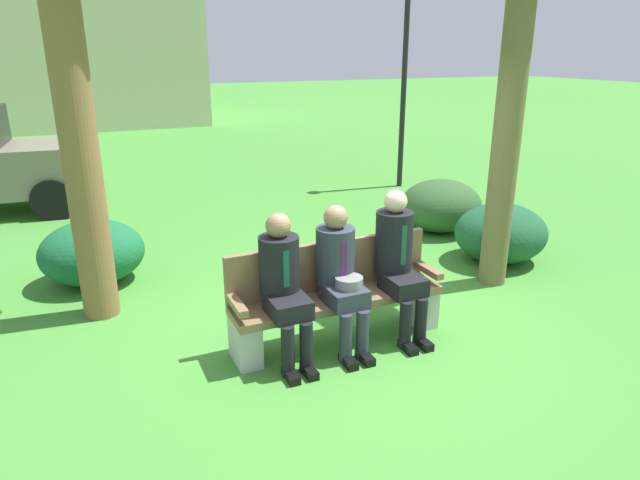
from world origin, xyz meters
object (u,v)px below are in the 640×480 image
object	(u,v)px
seated_man_right	(398,257)
shrub_far_lawn	(92,252)
park_bench	(336,296)
seated_man_left	(283,281)
shrub_near_bench	(501,233)
street_lamp	(405,63)
seated_man_middle	(340,272)
shrub_mid_lawn	(441,206)

from	to	relation	value
seated_man_right	shrub_far_lawn	bearing A→B (deg)	135.75
park_bench	seated_man_left	bearing A→B (deg)	-166.74
seated_man_left	seated_man_right	bearing A→B (deg)	0.40
shrub_far_lawn	seated_man_left	bearing A→B (deg)	-60.39
seated_man_right	shrub_far_lawn	size ratio (longest dim) A/B	1.18
seated_man_left	shrub_near_bench	world-z (taller)	seated_man_left
seated_man_right	street_lamp	distance (m)	6.20
seated_man_middle	street_lamp	bearing A→B (deg)	53.25
park_bench	shrub_near_bench	distance (m)	2.91
seated_man_left	shrub_far_lawn	xyz separation A→B (m)	(-1.39, 2.44, -0.36)
park_bench	seated_man_middle	size ratio (longest dim) A/B	1.52
seated_man_middle	shrub_far_lawn	bearing A→B (deg)	127.96
seated_man_left	shrub_near_bench	distance (m)	3.48
park_bench	seated_man_right	bearing A→B (deg)	-12.04
shrub_near_bench	shrub_far_lawn	size ratio (longest dim) A/B	1.01
shrub_near_bench	seated_man_right	bearing A→B (deg)	-153.69
seated_man_left	seated_man_right	world-z (taller)	seated_man_right
seated_man_middle	seated_man_right	bearing A→B (deg)	1.25
park_bench	shrub_mid_lawn	distance (m)	3.62
seated_man_middle	seated_man_right	size ratio (longest dim) A/B	0.95
seated_man_left	seated_man_middle	world-z (taller)	seated_man_middle
seated_man_left	street_lamp	bearing A→B (deg)	49.63
shrub_mid_lawn	street_lamp	world-z (taller)	street_lamp
seated_man_left	shrub_near_bench	size ratio (longest dim) A/B	1.10
seated_man_left	shrub_mid_lawn	xyz separation A→B (m)	(3.35, 2.42, -0.34)
shrub_near_bench	street_lamp	xyz separation A→B (m)	(1.03, 4.00, 1.93)
park_bench	street_lamp	bearing A→B (deg)	52.69
seated_man_middle	park_bench	bearing A→B (deg)	79.90
seated_man_middle	shrub_near_bench	xyz separation A→B (m)	(2.77, 1.09, -0.35)
park_bench	shrub_far_lawn	size ratio (longest dim) A/B	1.70
park_bench	seated_man_right	size ratio (longest dim) A/B	1.44
seated_man_left	street_lamp	distance (m)	6.85
shrub_near_bench	shrub_far_lawn	xyz separation A→B (m)	(-4.68, 1.36, -0.00)
park_bench	seated_man_left	distance (m)	0.63
shrub_near_bench	seated_man_middle	bearing A→B (deg)	-158.51
seated_man_left	street_lamp	xyz separation A→B (m)	(4.32, 5.08, 1.58)
seated_man_left	seated_man_right	distance (m)	1.11
park_bench	seated_man_left	xyz separation A→B (m)	(-0.55, -0.13, 0.29)
park_bench	seated_man_middle	distance (m)	0.32
park_bench	shrub_mid_lawn	size ratio (longest dim) A/B	1.62
seated_man_left	street_lamp	size ratio (longest dim) A/B	0.34
seated_man_right	shrub_near_bench	distance (m)	2.46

